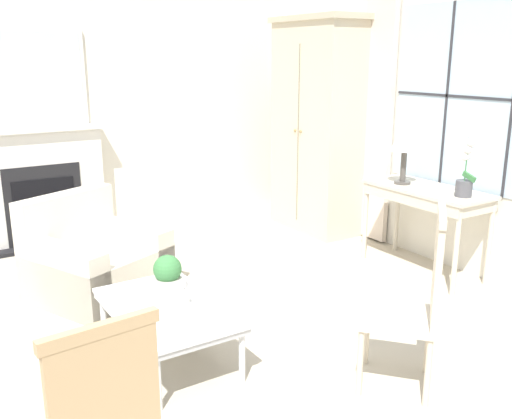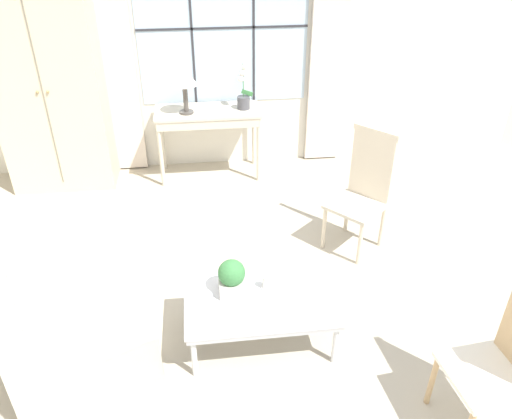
# 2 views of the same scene
# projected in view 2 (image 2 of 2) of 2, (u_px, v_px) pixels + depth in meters

# --- Properties ---
(ground_plane) EXTENTS (14.00, 14.00, 0.00)m
(ground_plane) POSITION_uv_depth(u_px,v_px,m) (257.00, 340.00, 3.67)
(ground_plane) COLOR #B2A893
(wall_back_windowed) EXTENTS (7.20, 0.14, 2.80)m
(wall_back_windowed) POSITION_uv_depth(u_px,v_px,m) (223.00, 46.00, 5.48)
(wall_back_windowed) COLOR silver
(wall_back_windowed) RESTS_ON ground_plane
(armoire) EXTENTS (1.16, 0.58, 2.36)m
(armoire) POSITION_uv_depth(u_px,v_px,m) (48.00, 80.00, 5.12)
(armoire) COLOR beige
(armoire) RESTS_ON ground_plane
(console_table) EXTENTS (1.16, 0.52, 0.80)m
(console_table) POSITION_uv_depth(u_px,v_px,m) (208.00, 118.00, 5.54)
(console_table) COLOR beige
(console_table) RESTS_ON ground_plane
(table_lamp) EXTENTS (0.28, 0.28, 0.49)m
(table_lamp) POSITION_uv_depth(u_px,v_px,m) (184.00, 79.00, 5.21)
(table_lamp) COLOR #4C4742
(table_lamp) RESTS_ON console_table
(potted_orchid) EXTENTS (0.18, 0.14, 0.50)m
(potted_orchid) POSITION_uv_depth(u_px,v_px,m) (243.00, 93.00, 5.43)
(potted_orchid) COLOR #4C4C51
(potted_orchid) RESTS_ON console_table
(armchair_upholstered) EXTENTS (1.18, 1.20, 0.83)m
(armchair_upholstered) POSITION_uv_depth(u_px,v_px,m) (68.00, 335.00, 3.35)
(armchair_upholstered) COLOR beige
(armchair_upholstered) RESTS_ON ground_plane
(side_chair_wooden) EXTENTS (0.62, 0.62, 1.11)m
(side_chair_wooden) POSITION_uv_depth(u_px,v_px,m) (364.00, 185.00, 4.43)
(side_chair_wooden) COLOR beige
(side_chair_wooden) RESTS_ON ground_plane
(accent_chair_wooden) EXTENTS (0.48, 0.48, 1.07)m
(accent_chair_wooden) POSITION_uv_depth(u_px,v_px,m) (510.00, 354.00, 2.80)
(accent_chair_wooden) COLOR white
(accent_chair_wooden) RESTS_ON ground_plane
(coffee_table) EXTENTS (1.06, 0.65, 0.39)m
(coffee_table) POSITION_uv_depth(u_px,v_px,m) (261.00, 303.00, 3.50)
(coffee_table) COLOR silver
(coffee_table) RESTS_ON ground_plane
(potted_plant_small) EXTENTS (0.19, 0.19, 0.26)m
(potted_plant_small) POSITION_uv_depth(u_px,v_px,m) (232.00, 277.00, 3.47)
(potted_plant_small) COLOR #BCB7AD
(potted_plant_small) RESTS_ON coffee_table
(pillar_candle) EXTENTS (0.09, 0.09, 0.12)m
(pillar_candle) POSITION_uv_depth(u_px,v_px,m) (267.00, 283.00, 3.54)
(pillar_candle) COLOR silver
(pillar_candle) RESTS_ON coffee_table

